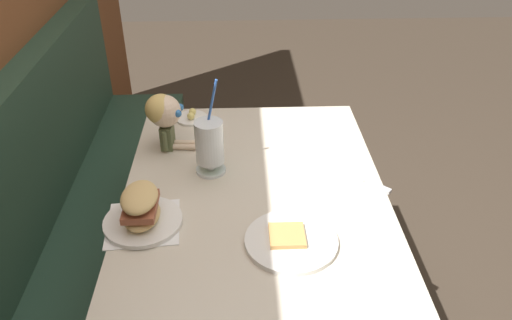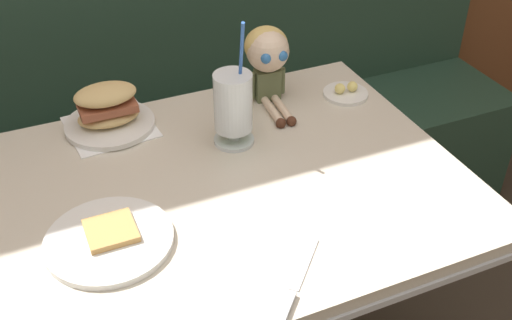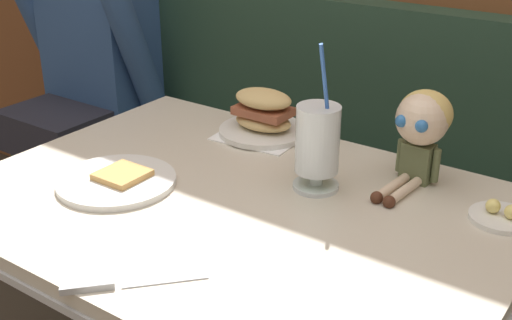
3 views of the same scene
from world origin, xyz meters
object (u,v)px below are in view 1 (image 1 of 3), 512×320
object	(u,v)px
butter_saucer	(192,117)
butter_knife	(368,183)
toast_plate	(291,240)
sandwich_plate	(141,211)
milkshake_glass	(210,145)
seated_doll	(165,114)

from	to	relation	value
butter_saucer	butter_knife	xyz separation A→B (m)	(-0.45, -0.58, -0.00)
butter_knife	toast_plate	bearing A→B (deg)	134.07
sandwich_plate	milkshake_glass	bearing A→B (deg)	-35.09
butter_saucer	butter_knife	world-z (taller)	butter_saucer
toast_plate	sandwich_plate	bearing A→B (deg)	76.99
butter_knife	seated_doll	distance (m)	0.70
milkshake_glass	seated_doll	xyz separation A→B (m)	(0.16, 0.15, 0.03)
butter_saucer	seated_doll	size ratio (longest dim) A/B	0.54
milkshake_glass	butter_saucer	world-z (taller)	milkshake_glass
milkshake_glass	toast_plate	bearing A→B (deg)	-147.33
toast_plate	sandwich_plate	distance (m)	0.42
milkshake_glass	butter_knife	xyz separation A→B (m)	(-0.09, -0.49, -0.09)
toast_plate	seated_doll	size ratio (longest dim) A/B	1.12
milkshake_glass	butter_saucer	distance (m)	0.38
toast_plate	seated_doll	bearing A→B (deg)	36.75
toast_plate	milkshake_glass	bearing A→B (deg)	32.67
butter_knife	sandwich_plate	bearing A→B (deg)	103.81
toast_plate	milkshake_glass	xyz separation A→B (m)	(0.35, 0.22, 0.09)
sandwich_plate	butter_saucer	bearing A→B (deg)	-8.84
butter_saucer	sandwich_plate	bearing A→B (deg)	171.16
sandwich_plate	seated_doll	size ratio (longest dim) A/B	0.99
sandwich_plate	butter_knife	world-z (taller)	sandwich_plate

